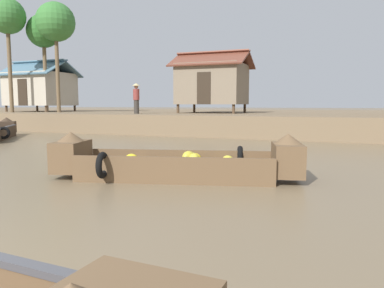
% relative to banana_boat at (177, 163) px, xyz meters
% --- Properties ---
extents(ground_plane, '(300.00, 300.00, 0.00)m').
position_rel_banana_boat_xyz_m(ground_plane, '(-0.47, 4.13, -0.33)').
color(ground_plane, '#726047').
extents(riverbank_strip, '(160.00, 20.00, 1.01)m').
position_rel_banana_boat_xyz_m(riverbank_strip, '(-0.47, 18.93, 0.18)').
color(riverbank_strip, '#756047').
rests_on(riverbank_strip, ground).
extents(banana_boat, '(5.14, 2.50, 0.95)m').
position_rel_banana_boat_xyz_m(banana_boat, '(0.00, 0.00, 0.00)').
color(banana_boat, brown).
rests_on(banana_boat, ground).
extents(stilt_house_left, '(4.70, 3.75, 3.62)m').
position_rel_banana_boat_xyz_m(stilt_house_left, '(-16.93, 13.98, 2.34)').
color(stilt_house_left, '#4C3826').
rests_on(stilt_house_left, riverbank_strip).
extents(stilt_house_mid_left, '(4.47, 3.52, 3.65)m').
position_rel_banana_boat_xyz_m(stilt_house_mid_left, '(-4.03, 14.35, 2.45)').
color(stilt_house_mid_left, '#4C3826').
rests_on(stilt_house_mid_left, riverbank_strip).
extents(palm_tree_near, '(2.21, 2.21, 7.10)m').
position_rel_banana_boat_xyz_m(palm_tree_near, '(-16.34, 10.86, 6.58)').
color(palm_tree_near, brown).
rests_on(palm_tree_near, riverbank_strip).
extents(palm_tree_mid, '(2.46, 2.46, 6.96)m').
position_rel_banana_boat_xyz_m(palm_tree_mid, '(-13.92, 12.37, 6.35)').
color(palm_tree_mid, brown).
rests_on(palm_tree_mid, riverbank_strip).
extents(palm_tree_far, '(2.14, 2.14, 6.36)m').
position_rel_banana_boat_xyz_m(palm_tree_far, '(-15.16, 12.61, 5.90)').
color(palm_tree_far, brown).
rests_on(palm_tree_far, riverbank_strip).
extents(vendor_person, '(0.44, 0.44, 1.66)m').
position_rel_banana_boat_xyz_m(vendor_person, '(-7.25, 10.88, 1.61)').
color(vendor_person, '#332D28').
rests_on(vendor_person, riverbank_strip).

